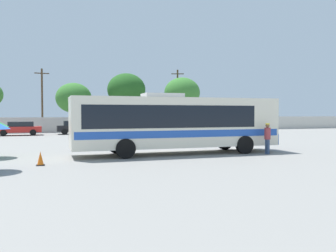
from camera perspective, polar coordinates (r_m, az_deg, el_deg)
name	(u,v)px	position (r m, az deg, el deg)	size (l,w,h in m)	color
ground_plane	(140,140)	(30.51, -4.46, -2.33)	(300.00, 300.00, 0.00)	gray
perimeter_wall	(113,124)	(45.20, -8.85, 0.27)	(80.00, 0.30, 1.84)	beige
coach_bus_cream_blue	(175,122)	(20.38, 1.13, 0.68)	(12.06, 2.87, 3.46)	silver
attendant_by_bus_door	(267,137)	(21.12, 15.71, -1.64)	(0.40, 0.40, 1.77)	#33476B
parked_car_leftmost_red	(19,128)	(40.38, -22.83, -0.31)	(4.64, 2.20, 1.44)	red
parked_car_second_black	(75,127)	(40.92, -14.70, -0.16)	(4.11, 2.09, 1.48)	black
parked_car_third_grey	(129,126)	(40.86, -6.26, -0.08)	(4.39, 2.18, 1.52)	slate
utility_pole_near	(42,99)	(48.45, -19.60, 4.18)	(1.80, 0.39, 8.05)	#4C3823
utility_pole_far	(178,98)	(51.52, 1.55, 4.49)	(1.76, 0.61, 8.62)	#4C3823
roadside_tree_midleft	(74,98)	(51.46, -14.94, 4.38)	(4.94, 4.94, 6.57)	brown
roadside_tree_midright	(126,90)	(50.60, -6.71, 5.84)	(5.37, 5.37, 7.95)	brown
roadside_tree_right	(182,93)	(50.80, 2.28, 5.36)	(5.10, 5.10, 7.42)	brown
traffic_cone_on_apron	(40,159)	(16.94, -19.85, -4.97)	(0.36, 0.36, 0.64)	black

